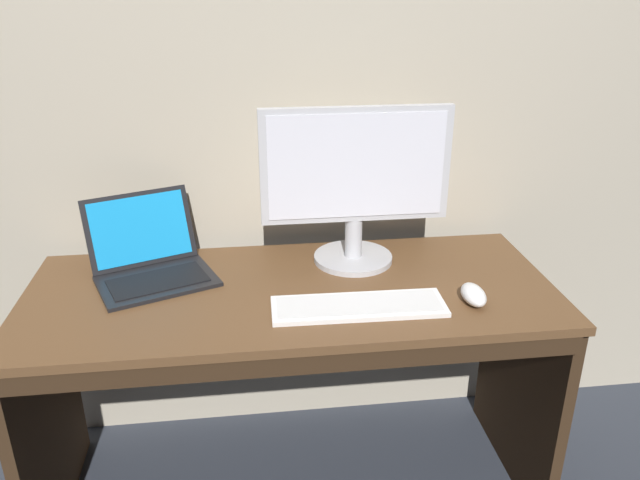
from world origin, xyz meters
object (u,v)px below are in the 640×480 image
laptop_black (150,258)px  computer_mouse (473,295)px  external_monitor (355,184)px  wired_keyboard (359,306)px

laptop_black → computer_mouse: size_ratio=3.47×
external_monitor → wired_keyboard: 0.37m
wired_keyboard → external_monitor: bearing=82.6°
wired_keyboard → computer_mouse: (0.31, -0.00, 0.01)m
external_monitor → wired_keyboard: size_ratio=1.20×
laptop_black → wired_keyboard: laptop_black is taller
wired_keyboard → computer_mouse: size_ratio=3.98×
computer_mouse → wired_keyboard: bearing=-178.7°
laptop_black → external_monitor: external_monitor is taller
laptop_black → external_monitor: size_ratio=0.73×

